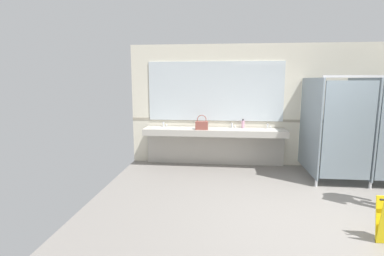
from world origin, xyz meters
TOP-DOWN VIEW (x-y plane):
  - ground_plane at (0.00, 0.00)m, footprint 7.40×5.96m
  - wall_back at (0.00, 2.74)m, footprint 7.40×0.12m
  - wall_back_tile_band at (0.00, 2.68)m, footprint 7.40×0.01m
  - vanity_counter at (-1.72, 2.47)m, footprint 3.21×0.55m
  - mirror_panel at (-1.72, 2.67)m, footprint 3.11×0.02m
  - bathroom_stalls at (1.19, 1.76)m, footprint 1.98×1.41m
  - handbag at (-1.99, 2.25)m, footprint 0.28×0.13m
  - soap_dispenser at (-1.07, 2.55)m, footprint 0.07×0.07m

SIDE VIEW (x-z plane):
  - ground_plane at x=0.00m, z-range -0.10..0.00m
  - vanity_counter at x=-1.72m, z-range 0.15..1.15m
  - soap_dispenser at x=-1.07m, z-range 0.87..1.08m
  - handbag at x=-1.99m, z-range 0.83..1.15m
  - wall_back_tile_band at x=0.00m, z-range 1.02..1.08m
  - bathroom_stalls at x=1.19m, z-range 0.05..2.11m
  - wall_back at x=0.00m, z-range 0.00..2.78m
  - mirror_panel at x=-1.72m, z-range 1.04..2.40m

